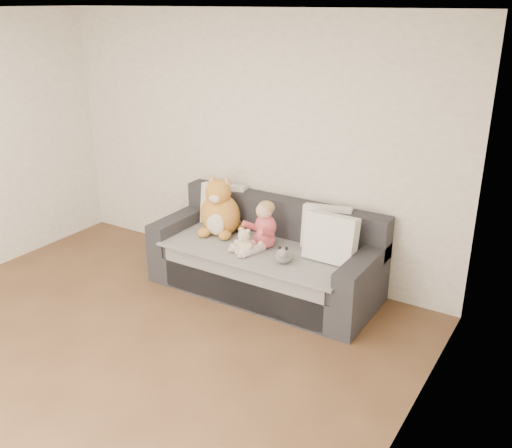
{
  "coord_description": "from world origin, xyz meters",
  "views": [
    {
      "loc": [
        3.03,
        -2.25,
        2.67
      ],
      "look_at": [
        0.47,
        1.87,
        0.75
      ],
      "focal_mm": 40.0,
      "sensor_mm": 36.0,
      "label": 1
    }
  ],
  "objects": [
    {
      "name": "toddler",
      "position": [
        0.48,
        1.98,
        0.67
      ],
      "size": [
        0.35,
        0.47,
        0.47
      ],
      "rotation": [
        0.0,
        0.0,
        -0.39
      ],
      "color": "#BF434E",
      "rests_on": "sofa"
    },
    {
      "name": "sippy_cup",
      "position": [
        0.44,
        1.78,
        0.53
      ],
      "size": [
        0.1,
        0.07,
        0.11
      ],
      "rotation": [
        0.0,
        0.0,
        0.29
      ],
      "color": "#57348F",
      "rests_on": "sofa"
    },
    {
      "name": "plush_cow",
      "position": [
        0.82,
        1.79,
        0.55
      ],
      "size": [
        0.15,
        0.23,
        0.19
      ],
      "rotation": [
        0.0,
        0.0,
        0.35
      ],
      "color": "white",
      "rests_on": "sofa"
    },
    {
      "name": "plush_cat",
      "position": [
        -0.07,
        2.06,
        0.7
      ],
      "size": [
        0.51,
        0.49,
        0.64
      ],
      "rotation": [
        0.0,
        0.0,
        0.25
      ],
      "color": "#BD6F2A",
      "rests_on": "sofa"
    },
    {
      "name": "sofa",
      "position": [
        0.47,
        2.06,
        0.31
      ],
      "size": [
        2.2,
        0.94,
        0.85
      ],
      "color": "#27272B",
      "rests_on": "ground"
    },
    {
      "name": "room_shell",
      "position": [
        0.0,
        0.42,
        1.3
      ],
      "size": [
        5.0,
        5.0,
        5.0
      ],
      "color": "brown",
      "rests_on": "ground"
    },
    {
      "name": "cushion_right_front",
      "position": [
        1.14,
        2.06,
        0.69
      ],
      "size": [
        0.47,
        0.22,
        0.45
      ],
      "rotation": [
        0.0,
        0.0,
        -0.01
      ],
      "color": "silver",
      "rests_on": "sofa"
    },
    {
      "name": "teddy_bear",
      "position": [
        0.41,
        1.77,
        0.58
      ],
      "size": [
        0.21,
        0.15,
        0.26
      ],
      "rotation": [
        0.0,
        0.0,
        -0.04
      ],
      "color": "tan",
      "rests_on": "sofa"
    },
    {
      "name": "cushion_right_back",
      "position": [
        0.99,
        2.3,
        0.68
      ],
      "size": [
        0.49,
        0.3,
        0.43
      ],
      "rotation": [
        0.0,
        0.0,
        0.23
      ],
      "color": "silver",
      "rests_on": "sofa"
    },
    {
      "name": "cushion_left",
      "position": [
        -0.19,
        2.31,
        0.68
      ],
      "size": [
        0.5,
        0.3,
        0.44
      ],
      "rotation": [
        0.0,
        0.0,
        0.22
      ],
      "color": "silver",
      "rests_on": "sofa"
    }
  ]
}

